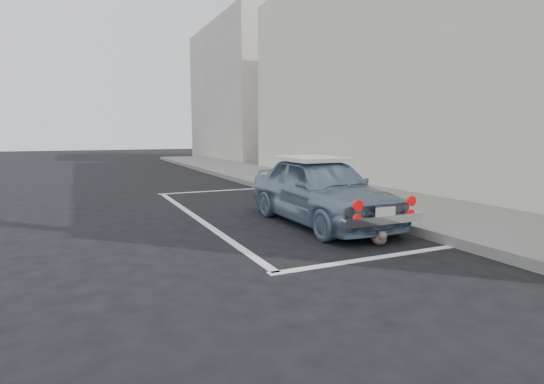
{
  "coord_description": "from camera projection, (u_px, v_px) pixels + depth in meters",
  "views": [
    {
      "loc": [
        -2.9,
        -4.7,
        1.58
      ],
      "look_at": [
        -0.39,
        0.73,
        0.75
      ],
      "focal_mm": 28.0,
      "sensor_mm": 36.0,
      "label": 1
    }
  ],
  "objects": [
    {
      "name": "pline_rear",
      "position": [
        376.0,
        258.0,
        5.4
      ],
      "size": [
        3.0,
        0.12,
        0.01
      ],
      "primitive_type": "cube",
      "color": "silver",
      "rests_on": "ground"
    },
    {
      "name": "cat",
      "position": [
        379.0,
        237.0,
        6.03
      ],
      "size": [
        0.29,
        0.44,
        0.25
      ],
      "rotation": [
        0.0,
        0.0,
        -0.32
      ],
      "color": "#645A4C",
      "rests_on": "ground"
    },
    {
      "name": "pline_side",
      "position": [
        197.0,
        218.0,
        7.97
      ],
      "size": [
        0.12,
        7.0,
        0.01
      ],
      "primitive_type": "cube",
      "color": "silver",
      "rests_on": "ground"
    },
    {
      "name": "sidewalk",
      "position": [
        404.0,
        207.0,
        8.76
      ],
      "size": [
        2.8,
        40.0,
        0.15
      ],
      "primitive_type": "cube",
      "color": "slate",
      "rests_on": "ground"
    },
    {
      "name": "shop_building",
      "position": [
        448.0,
        62.0,
        11.4
      ],
      "size": [
        3.5,
        18.0,
        7.0
      ],
      "color": "beige",
      "rests_on": "ground"
    },
    {
      "name": "ground",
      "position": [
        321.0,
        253.0,
        5.65
      ],
      "size": [
        80.0,
        80.0,
        0.0
      ],
      "primitive_type": "plane",
      "color": "black",
      "rests_on": "ground"
    },
    {
      "name": "building_far",
      "position": [
        240.0,
        93.0,
        25.73
      ],
      "size": [
        3.5,
        10.0,
        8.0
      ],
      "primitive_type": "cube",
      "color": "#B0A99F",
      "rests_on": "ground"
    },
    {
      "name": "pline_front",
      "position": [
        214.0,
        191.0,
        11.7
      ],
      "size": [
        3.0,
        0.12,
        0.01
      ],
      "primitive_type": "cube",
      "color": "silver",
      "rests_on": "ground"
    },
    {
      "name": "retro_coupe",
      "position": [
        321.0,
        190.0,
        7.44
      ],
      "size": [
        1.42,
        3.51,
        1.19
      ],
      "rotation": [
        0.0,
        0.0,
        -0.0
      ],
      "color": "slate",
      "rests_on": "ground"
    }
  ]
}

